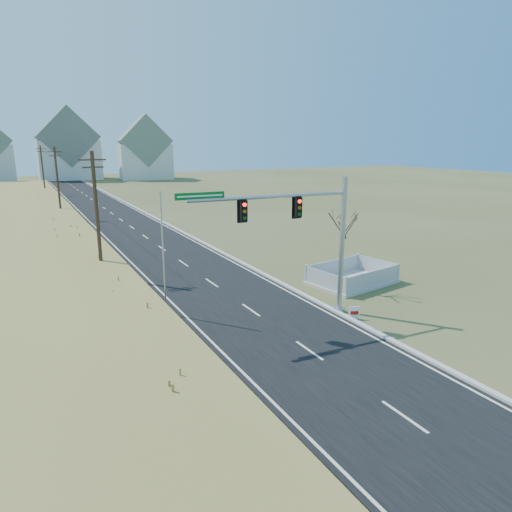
{
  "coord_description": "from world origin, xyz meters",
  "views": [
    {
      "loc": [
        -11.39,
        -18.26,
        9.57
      ],
      "look_at": [
        0.09,
        3.55,
        3.4
      ],
      "focal_mm": 32.0,
      "sensor_mm": 36.0,
      "label": 1
    }
  ],
  "objects_px": {
    "open_sign": "(354,313)",
    "flagpole": "(164,268)",
    "traffic_signal_mast": "(313,235)",
    "bare_tree": "(344,223)",
    "fence_enclosure": "(352,280)"
  },
  "relations": [
    {
      "from": "flagpole",
      "to": "bare_tree",
      "type": "height_order",
      "value": "flagpole"
    },
    {
      "from": "open_sign",
      "to": "flagpole",
      "type": "relative_size",
      "value": 0.1
    },
    {
      "from": "open_sign",
      "to": "traffic_signal_mast",
      "type": "bearing_deg",
      "value": 166.63
    },
    {
      "from": "flagpole",
      "to": "bare_tree",
      "type": "xyz_separation_m",
      "value": [
        11.57,
        -1.09,
        1.72
      ]
    },
    {
      "from": "traffic_signal_mast",
      "to": "open_sign",
      "type": "distance_m",
      "value": 4.96
    },
    {
      "from": "traffic_signal_mast",
      "to": "bare_tree",
      "type": "bearing_deg",
      "value": 36.57
    },
    {
      "from": "fence_enclosure",
      "to": "open_sign",
      "type": "relative_size",
      "value": 8.9
    },
    {
      "from": "traffic_signal_mast",
      "to": "flagpole",
      "type": "distance_m",
      "value": 8.42
    },
    {
      "from": "fence_enclosure",
      "to": "bare_tree",
      "type": "relative_size",
      "value": 1.12
    },
    {
      "from": "traffic_signal_mast",
      "to": "flagpole",
      "type": "relative_size",
      "value": 1.38
    },
    {
      "from": "open_sign",
      "to": "flagpole",
      "type": "bearing_deg",
      "value": 172.95
    },
    {
      "from": "traffic_signal_mast",
      "to": "fence_enclosure",
      "type": "height_order",
      "value": "traffic_signal_mast"
    },
    {
      "from": "traffic_signal_mast",
      "to": "bare_tree",
      "type": "relative_size",
      "value": 1.73
    },
    {
      "from": "traffic_signal_mast",
      "to": "bare_tree",
      "type": "height_order",
      "value": "traffic_signal_mast"
    },
    {
      "from": "flagpole",
      "to": "bare_tree",
      "type": "relative_size",
      "value": 1.25
    }
  ]
}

